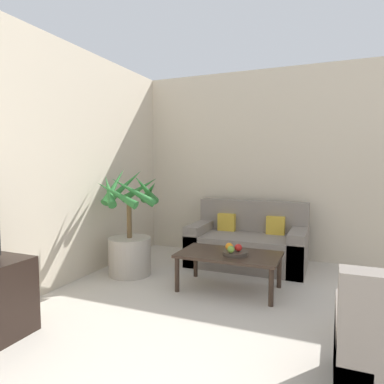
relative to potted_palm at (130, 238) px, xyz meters
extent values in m
cube|color=beige|center=(2.85, 1.49, 0.90)|extent=(8.24, 0.06, 2.70)
cylinder|color=#ADA393|center=(0.00, 0.00, -0.23)|extent=(0.51, 0.51, 0.46)
cylinder|color=brown|center=(0.00, 0.00, 0.22)|extent=(0.06, 0.06, 0.44)
cone|color=#2D7533|center=(0.23, 0.00, 0.60)|extent=(0.10, 0.52, 0.41)
cone|color=#2D7533|center=(0.18, 0.18, 0.56)|extent=(0.46, 0.46, 0.33)
cone|color=#2D7533|center=(0.00, 0.25, 0.58)|extent=(0.54, 0.10, 0.37)
cone|color=#2D7533|center=(-0.15, 0.15, 0.63)|extent=(0.42, 0.42, 0.45)
cone|color=#2D7533|center=(-0.21, 0.00, 0.64)|extent=(0.10, 0.48, 0.47)
cone|color=#2D7533|center=(-0.17, -0.17, 0.59)|extent=(0.45, 0.45, 0.39)
cone|color=#2D7533|center=(0.00, -0.26, 0.56)|extent=(0.56, 0.10, 0.33)
cone|color=#2D7533|center=(0.17, -0.17, 0.59)|extent=(0.45, 0.45, 0.38)
cube|color=gray|center=(1.25, 0.89, -0.25)|extent=(1.51, 0.81, 0.42)
cube|color=gray|center=(1.25, 1.22, 0.18)|extent=(1.51, 0.16, 0.43)
cube|color=gray|center=(0.59, 0.89, -0.19)|extent=(0.20, 0.81, 0.54)
cube|color=gray|center=(1.90, 0.89, -0.19)|extent=(0.20, 0.81, 0.54)
cube|color=gold|center=(0.91, 1.10, 0.08)|extent=(0.24, 0.12, 0.24)
cube|color=gold|center=(1.59, 1.10, 0.08)|extent=(0.24, 0.12, 0.24)
cylinder|color=#38281E|center=(0.78, -0.30, -0.27)|extent=(0.05, 0.05, 0.37)
cylinder|color=#38281E|center=(1.77, -0.30, -0.27)|extent=(0.05, 0.05, 0.37)
cylinder|color=#38281E|center=(0.78, 0.23, -0.27)|extent=(0.05, 0.05, 0.37)
cylinder|color=#38281E|center=(1.77, 0.23, -0.27)|extent=(0.05, 0.05, 0.37)
cube|color=#38281E|center=(1.27, -0.03, -0.07)|extent=(1.08, 0.62, 0.03)
cylinder|color=#42382D|center=(1.35, -0.08, -0.03)|extent=(0.27, 0.27, 0.04)
sphere|color=red|center=(1.38, -0.07, 0.03)|extent=(0.08, 0.08, 0.08)
sphere|color=olive|center=(1.33, -0.16, 0.02)|extent=(0.07, 0.07, 0.07)
sphere|color=orange|center=(1.28, -0.07, 0.03)|extent=(0.08, 0.08, 0.08)
cube|color=gray|center=(2.40, -1.44, -0.20)|extent=(0.16, 0.80, 0.51)
camera|label=1|loc=(2.28, -3.52, 0.91)|focal=32.00mm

